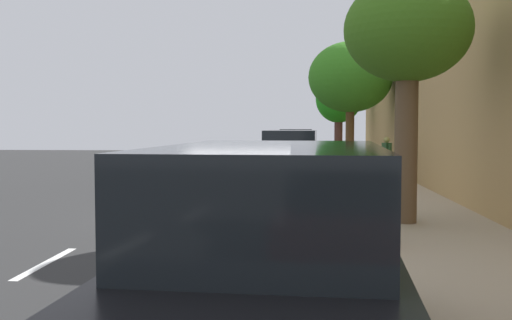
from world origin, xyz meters
TOP-DOWN VIEW (x-y plane):
  - ground at (0.00, 0.00)m, footprint 74.11×74.11m
  - sidewalk at (3.95, 0.00)m, footprint 3.15×46.32m
  - curb_edge at (2.29, 0.00)m, footprint 0.16×46.32m
  - lane_stripe_centre at (-2.48, -1.06)m, footprint 0.14×44.20m
  - lane_stripe_bike_edge at (0.82, 0.00)m, footprint 0.12×46.32m
  - building_facade at (5.77, 0.00)m, footprint 0.50×46.32m
  - parked_suv_black_second at (1.26, -9.50)m, footprint 2.20×4.81m
  - parked_sedan_green_mid at (1.16, -1.36)m, footprint 1.88×4.42m
  - parked_suv_grey_far at (1.18, 6.14)m, footprint 2.14×4.78m
  - parked_sedan_silver_farthest at (1.20, 12.23)m, footprint 1.86×4.41m
  - parked_pickup_tan_end at (1.25, 18.07)m, footprint 2.04×5.31m
  - bicycle_at_curb at (1.83, -0.00)m, footprint 1.54×0.96m
  - cyclist_with_backpack at (2.05, -0.47)m, footprint 0.53×0.55m
  - street_tree_mid_block at (3.64, -1.78)m, footprint 2.58×2.58m
  - street_tree_far_end at (3.64, 12.09)m, footprint 3.63×3.63m
  - street_tree_corner at (3.64, 19.87)m, footprint 2.58×2.58m
  - pedestrian_on_phone at (4.64, 7.96)m, footprint 0.33×0.60m
  - fire_hydrant at (2.72, -4.35)m, footprint 0.22×0.22m

SIDE VIEW (x-z plane):
  - ground at x=0.00m, z-range 0.00..0.00m
  - lane_stripe_bike_edge at x=0.82m, z-range 0.00..0.01m
  - lane_stripe_centre at x=-2.48m, z-range 0.00..0.01m
  - sidewalk at x=3.95m, z-range 0.00..0.15m
  - curb_edge at x=2.29m, z-range 0.00..0.15m
  - bicycle_at_curb at x=1.83m, z-range -0.01..0.79m
  - fire_hydrant at x=2.72m, z-range 0.15..0.99m
  - parked_sedan_green_mid at x=1.16m, z-range -0.01..1.51m
  - parked_sedan_silver_farthest at x=1.20m, z-range -0.01..1.51m
  - parked_pickup_tan_end at x=1.25m, z-range -0.07..1.88m
  - parked_suv_black_second at x=1.26m, z-range 0.03..2.02m
  - parked_suv_grey_far at x=1.18m, z-range 0.03..2.02m
  - pedestrian_on_phone at x=4.64m, z-range 0.25..1.84m
  - cyclist_with_backpack at x=2.05m, z-range 0.19..1.90m
  - building_facade at x=5.77m, z-range 0.00..5.67m
  - street_tree_corner at x=3.64m, z-range 1.16..6.06m
  - street_tree_mid_block at x=3.64m, z-range 1.48..6.49m
  - street_tree_far_end at x=3.64m, z-range 1.41..7.04m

